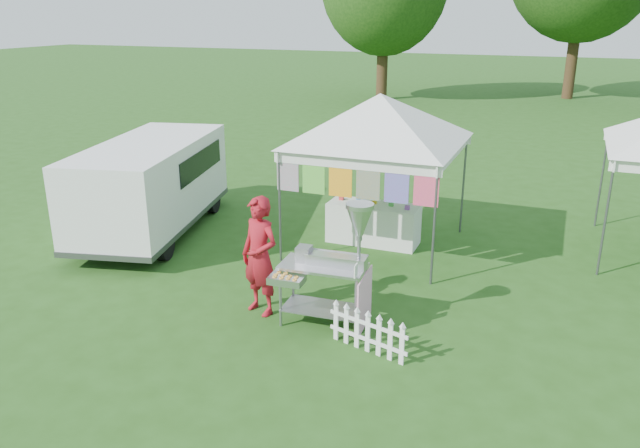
% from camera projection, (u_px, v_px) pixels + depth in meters
% --- Properties ---
extents(ground, '(120.00, 120.00, 0.00)m').
position_uv_depth(ground, '(307.00, 323.00, 9.38)').
color(ground, '#244E16').
rests_on(ground, ground).
extents(canopy_main, '(4.24, 4.24, 3.45)m').
position_uv_depth(canopy_main, '(380.00, 94.00, 11.47)').
color(canopy_main, '#59595E').
rests_on(canopy_main, ground).
extents(donut_cart, '(1.37, 1.02, 1.92)m').
position_uv_depth(donut_cart, '(336.00, 256.00, 8.92)').
color(donut_cart, gray).
rests_on(donut_cart, ground).
extents(vendor, '(0.78, 0.64, 1.86)m').
position_uv_depth(vendor, '(260.00, 256.00, 9.43)').
color(vendor, maroon).
rests_on(vendor, ground).
extents(cargo_van, '(2.84, 4.89, 1.91)m').
position_uv_depth(cargo_van, '(154.00, 183.00, 13.00)').
color(cargo_van, white).
rests_on(cargo_van, ground).
extents(picket_fence, '(1.22, 0.38, 0.56)m').
position_uv_depth(picket_fence, '(368.00, 333.00, 8.50)').
color(picket_fence, white).
rests_on(picket_fence, ground).
extents(display_table, '(1.80, 0.70, 0.81)m').
position_uv_depth(display_table, '(373.00, 223.00, 12.48)').
color(display_table, white).
rests_on(display_table, ground).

